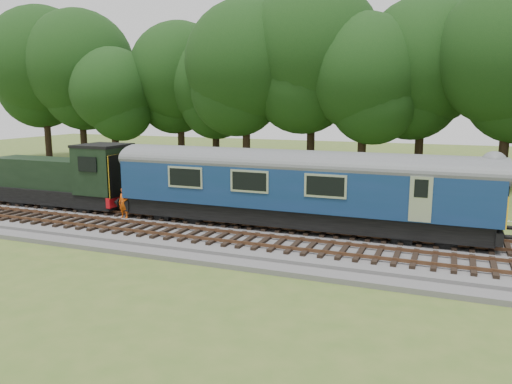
% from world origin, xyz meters
% --- Properties ---
extents(ground, '(120.00, 120.00, 0.00)m').
position_xyz_m(ground, '(0.00, 0.00, 0.00)').
color(ground, '#456324').
rests_on(ground, ground).
extents(ballast, '(70.00, 7.00, 0.35)m').
position_xyz_m(ballast, '(0.00, 0.00, 0.17)').
color(ballast, '#4C4C4F').
rests_on(ballast, ground).
extents(track_north, '(67.20, 2.40, 0.21)m').
position_xyz_m(track_north, '(0.00, 1.40, 0.42)').
color(track_north, black).
rests_on(track_north, ballast).
extents(track_south, '(67.20, 2.40, 0.21)m').
position_xyz_m(track_south, '(0.00, -1.60, 0.42)').
color(track_south, black).
rests_on(track_south, ballast).
extents(fence, '(64.00, 0.12, 1.00)m').
position_xyz_m(fence, '(0.00, 4.50, 0.00)').
color(fence, '#6B6054').
rests_on(fence, ground).
extents(tree_line, '(70.00, 8.00, 18.00)m').
position_xyz_m(tree_line, '(0.00, 22.00, 0.00)').
color(tree_line, black).
rests_on(tree_line, ground).
extents(dmu_railcar, '(18.05, 2.86, 3.88)m').
position_xyz_m(dmu_railcar, '(5.41, 1.40, 2.61)').
color(dmu_railcar, black).
rests_on(dmu_railcar, ground).
extents(shunter_loco, '(8.91, 2.60, 3.38)m').
position_xyz_m(shunter_loco, '(-8.52, 1.40, 1.97)').
color(shunter_loco, black).
rests_on(shunter_loco, ground).
extents(worker, '(0.60, 0.40, 1.62)m').
position_xyz_m(worker, '(-3.61, 0.15, 1.16)').
color(worker, '#DD510B').
rests_on(worker, ballast).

